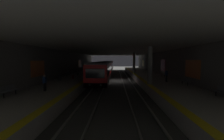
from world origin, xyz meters
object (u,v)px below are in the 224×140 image
object	(u,v)px
bench_left_mid	(186,80)
person_walking_mid	(166,75)
bench_left_far	(164,74)
backpack_on_floor	(78,74)
bench_left_near	(223,91)
bench_right_near	(9,90)
person_waiting_near	(45,82)
bench_right_mid	(67,73)
pillar_far	(134,63)
pillar_near	(150,65)
metro_train	(106,68)
suitcase_rolling	(73,77)
trash_bin	(60,77)

from	to	relation	value
bench_left_mid	person_walking_mid	xyz separation A→B (m)	(2.20, 1.51, 0.43)
bench_left_far	backpack_on_floor	xyz separation A→B (m)	(2.84, 15.67, -0.32)
bench_left_near	bench_right_near	bearing A→B (deg)	89.27
bench_left_near	backpack_on_floor	world-z (taller)	bench_left_near
person_waiting_near	backpack_on_floor	bearing A→B (deg)	2.45
bench_right_mid	person_walking_mid	bearing A→B (deg)	-112.71
bench_right_near	bench_left_far	bearing A→B (deg)	-51.13
person_waiting_near	pillar_far	bearing A→B (deg)	-29.19
bench_left_mid	backpack_on_floor	world-z (taller)	bench_left_mid
pillar_near	person_waiting_near	bearing A→B (deg)	111.28
pillar_near	person_walking_mid	bearing A→B (deg)	-54.58
pillar_far	person_walking_mid	xyz separation A→B (m)	(-13.31, -2.67, -1.32)
metro_train	backpack_on_floor	distance (m)	10.12
bench_left_near	bench_right_near	xyz separation A→B (m)	(0.22, 17.07, 0.00)
pillar_near	bench_right_near	bearing A→B (deg)	115.61
bench_left_far	suitcase_rolling	size ratio (longest dim) A/B	1.94
bench_left_near	trash_bin	world-z (taller)	bench_left_near
pillar_near	bench_left_near	distance (m)	7.84
bench_right_near	suitcase_rolling	size ratio (longest dim) A/B	1.94
bench_left_mid	bench_left_far	size ratio (longest dim) A/B	1.00
metro_train	backpack_on_floor	size ratio (longest dim) A/B	100.32
bench_left_far	trash_bin	world-z (taller)	bench_left_far
bench_right_mid	suitcase_rolling	bearing A→B (deg)	-149.83
pillar_far	person_walking_mid	distance (m)	13.64
metro_train	pillar_far	bearing A→B (deg)	-121.48
bench_left_mid	person_waiting_near	size ratio (longest dim) A/B	1.10
bench_left_near	bench_left_far	distance (m)	13.98
pillar_far	bench_left_near	distance (m)	22.07
bench_left_near	bench_left_far	size ratio (longest dim) A/B	1.00
backpack_on_floor	metro_train	bearing A→B (deg)	-29.30
pillar_far	bench_left_near	size ratio (longest dim) A/B	2.68
person_waiting_near	trash_bin	xyz separation A→B (m)	(7.11, 1.29, -0.41)
bench_left_mid	bench_right_near	world-z (taller)	same
suitcase_rolling	trash_bin	distance (m)	2.41
metro_train	bench_right_mid	size ratio (longest dim) A/B	23.61
bench_left_near	pillar_near	bearing A→B (deg)	33.21
pillar_near	bench_right_mid	xyz separation A→B (m)	(8.41, 12.88, -1.75)
metro_train	person_walking_mid	distance (m)	19.62
bench_right_mid	person_waiting_near	distance (m)	12.80
pillar_far	metro_train	world-z (taller)	pillar_far
pillar_near	bench_left_near	bearing A→B (deg)	-146.79
person_walking_mid	trash_bin	size ratio (longest dim) A/B	2.06
person_waiting_near	person_walking_mid	distance (m)	14.86
metro_train	bench_left_near	bearing A→B (deg)	-157.26
suitcase_rolling	trash_bin	size ratio (longest dim) A/B	1.03
person_walking_mid	trash_bin	world-z (taller)	person_walking_mid
person_waiting_near	person_walking_mid	bearing A→B (deg)	-65.63
backpack_on_floor	bench_left_near	bearing A→B (deg)	-137.01
pillar_near	person_waiting_near	size ratio (longest dim) A/B	2.94
bench_left_mid	suitcase_rolling	bearing A→B (deg)	70.92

